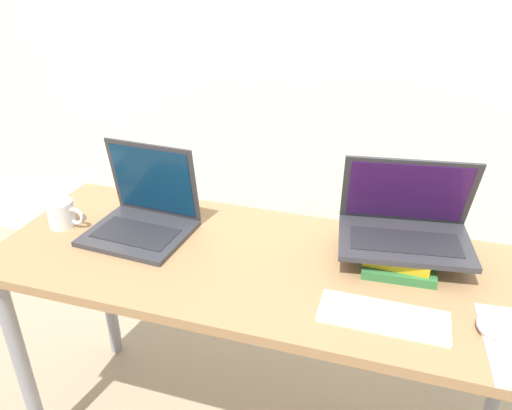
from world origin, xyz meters
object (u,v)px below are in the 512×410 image
at_px(laptop_on_books, 405,225).
at_px(mouse, 490,324).
at_px(book_stack, 399,250).
at_px(wireless_keyboard, 383,317).
at_px(mug, 62,214).
at_px(laptop_left, 143,215).

relative_size(laptop_on_books, mouse, 4.02).
xyz_separation_m(book_stack, wireless_keyboard, (-0.02, -0.29, -0.02)).
distance_m(laptop_on_books, mouse, 0.36).
xyz_separation_m(wireless_keyboard, mug, (-1.03, 0.16, 0.04)).
bearing_deg(mouse, book_stack, 131.44).
xyz_separation_m(laptop_left, book_stack, (0.79, 0.08, -0.03)).
bearing_deg(laptop_on_books, mug, -172.07).
height_order(laptop_left, book_stack, laptop_left).
bearing_deg(laptop_on_books, wireless_keyboard, -94.96).
bearing_deg(wireless_keyboard, mouse, 8.37).
bearing_deg(laptop_left, mouse, -9.89).
bearing_deg(laptop_on_books, laptop_left, -173.25).
relative_size(laptop_left, mug, 2.57).
xyz_separation_m(mouse, mug, (-1.28, 0.12, 0.03)).
xyz_separation_m(laptop_left, mug, (-0.27, -0.05, -0.01)).
height_order(book_stack, mouse, book_stack).
xyz_separation_m(wireless_keyboard, mouse, (0.24, 0.04, 0.01)).
bearing_deg(wireless_keyboard, laptop_left, 164.55).
relative_size(book_stack, laptop_on_books, 0.72).
relative_size(book_stack, wireless_keyboard, 0.91).
height_order(laptop_left, mouse, laptop_left).
height_order(mouse, mug, mug).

